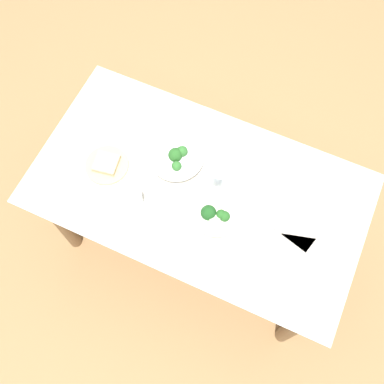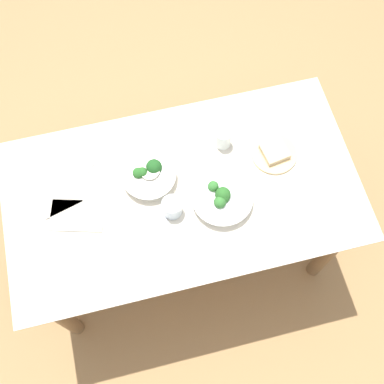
{
  "view_description": "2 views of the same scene",
  "coord_description": "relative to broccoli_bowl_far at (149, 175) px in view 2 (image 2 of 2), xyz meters",
  "views": [
    {
      "loc": [
        -0.31,
        0.76,
        2.6
      ],
      "look_at": [
        0.02,
        0.03,
        0.75
      ],
      "focal_mm": 42.81,
      "sensor_mm": 36.0,
      "label": 1
    },
    {
      "loc": [
        -0.15,
        -0.8,
        2.63
      ],
      "look_at": [
        0.04,
        -0.02,
        0.75
      ],
      "focal_mm": 46.06,
      "sensor_mm": 36.0,
      "label": 2
    }
  ],
  "objects": [
    {
      "name": "ground_plane",
      "position": [
        0.12,
        -0.09,
        -0.78
      ],
      "size": [
        6.0,
        6.0,
        0.0
      ],
      "primitive_type": "plane",
      "color": "#9E7547"
    },
    {
      "name": "dining_table",
      "position": [
        0.12,
        -0.09,
        -0.15
      ],
      "size": [
        1.48,
        0.81,
        0.75
      ],
      "color": "beige",
      "rests_on": "ground_plane"
    },
    {
      "name": "broccoli_bowl_far",
      "position": [
        0.0,
        0.0,
        0.0
      ],
      "size": [
        0.23,
        0.23,
        0.09
      ],
      "color": "silver",
      "rests_on": "dining_table"
    },
    {
      "name": "broccoli_bowl_near",
      "position": [
        0.27,
        -0.17,
        0.0
      ],
      "size": [
        0.25,
        0.25,
        0.09
      ],
      "color": "white",
      "rests_on": "dining_table"
    },
    {
      "name": "bread_side_plate",
      "position": [
        0.54,
        -0.02,
        -0.02
      ],
      "size": [
        0.2,
        0.2,
        0.04
      ],
      "color": "#D6B27A",
      "rests_on": "dining_table"
    },
    {
      "name": "water_glass_center",
      "position": [
        0.34,
        0.09,
        0.01
      ],
      "size": [
        0.07,
        0.07,
        0.09
      ],
      "primitive_type": "cylinder",
      "color": "silver",
      "rests_on": "dining_table"
    },
    {
      "name": "water_glass_side",
      "position": [
        0.06,
        -0.17,
        0.01
      ],
      "size": [
        0.08,
        0.08,
        0.08
      ],
      "primitive_type": "cylinder",
      "color": "silver",
      "rests_on": "dining_table"
    },
    {
      "name": "fork_by_far_bowl",
      "position": [
        -0.24,
        0.1,
        -0.03
      ],
      "size": [
        0.08,
        0.09,
        0.0
      ],
      "rotation": [
        0.0,
        0.0,
        0.88
      ],
      "color": "#B7B7BC",
      "rests_on": "dining_table"
    },
    {
      "name": "fork_by_near_bowl",
      "position": [
        -0.4,
        -0.24,
        -0.03
      ],
      "size": [
        0.1,
        0.04,
        0.0
      ],
      "rotation": [
        0.0,
        0.0,
        5.95
      ],
      "color": "#B7B7BC",
      "rests_on": "dining_table"
    },
    {
      "name": "table_knife_left",
      "position": [
        0.05,
        -0.27,
        -0.03
      ],
      "size": [
        0.07,
        0.18,
        0.0
      ],
      "primitive_type": "cube",
      "rotation": [
        0.0,
        0.0,
        5.04
      ],
      "color": "#B7B7BC",
      "rests_on": "dining_table"
    },
    {
      "name": "napkin_folded_upper",
      "position": [
        -0.39,
        -0.0,
        -0.03
      ],
      "size": [
        0.19,
        0.16,
        0.01
      ],
      "primitive_type": "cube",
      "rotation": [
        0.0,
        0.0,
        0.26
      ],
      "color": "#B1A997",
      "rests_on": "dining_table"
    },
    {
      "name": "napkin_folded_lower",
      "position": [
        -0.32,
        -0.1,
        -0.03
      ],
      "size": [
        0.25,
        0.19,
        0.01
      ],
      "primitive_type": "cube",
      "rotation": [
        0.0,
        0.0,
        -0.27
      ],
      "color": "#B1A997",
      "rests_on": "dining_table"
    }
  ]
}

